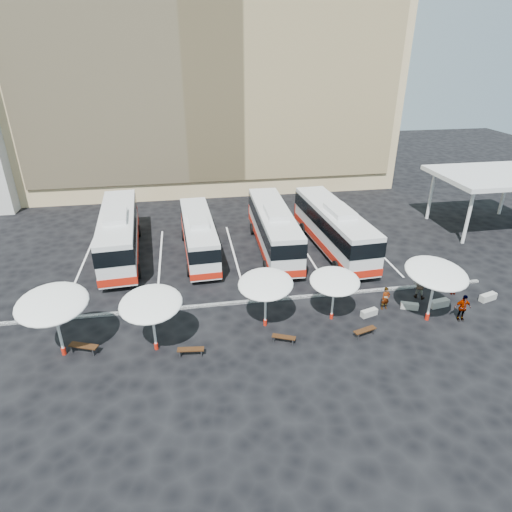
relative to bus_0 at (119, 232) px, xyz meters
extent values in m
plane|color=black|center=(9.08, -9.45, -2.06)|extent=(120.00, 120.00, 0.00)
cube|color=tan|center=(9.08, 22.55, 10.44)|extent=(42.00, 18.00, 25.00)
cube|color=tan|center=(9.08, 13.45, 9.94)|extent=(40.00, 0.30, 20.00)
cube|color=silver|center=(33.08, 0.55, 2.94)|extent=(10.00, 8.00, 0.40)
cylinder|color=silver|center=(29.08, -2.45, 0.34)|extent=(0.30, 0.30, 4.80)
cylinder|color=silver|center=(29.08, 3.55, 0.34)|extent=(0.30, 0.30, 4.80)
cylinder|color=silver|center=(37.08, 3.55, 0.34)|extent=(0.30, 0.30, 4.80)
cube|color=black|center=(9.08, -8.95, -1.98)|extent=(34.00, 0.25, 0.15)
cube|color=white|center=(-2.92, -1.45, -2.05)|extent=(0.15, 12.00, 0.01)
cube|color=white|center=(3.08, -1.45, -2.05)|extent=(0.15, 12.00, 0.01)
cube|color=white|center=(9.08, -1.45, -2.05)|extent=(0.15, 12.00, 0.01)
cube|color=white|center=(15.08, -1.45, -2.05)|extent=(0.15, 12.00, 0.01)
cube|color=white|center=(21.08, -1.45, -2.05)|extent=(0.15, 12.00, 0.01)
cube|color=silver|center=(0.00, -0.01, -0.02)|extent=(3.52, 12.73, 3.14)
cube|color=black|center=(0.00, -0.01, 0.61)|extent=(3.59, 12.79, 1.15)
cube|color=#B81C0D|center=(0.00, -0.01, -1.17)|extent=(3.59, 12.79, 0.58)
cube|color=#B81C0D|center=(-0.45, 6.25, -0.80)|extent=(2.69, 0.40, 1.47)
cube|color=silver|center=(0.08, -1.06, 1.76)|extent=(1.90, 3.26, 0.42)
cylinder|color=black|center=(-1.57, 3.55, -1.54)|extent=(0.44, 1.07, 1.05)
cylinder|color=black|center=(1.04, 3.74, -1.54)|extent=(0.44, 1.07, 1.05)
cylinder|color=black|center=(-1.00, -4.29, -1.54)|extent=(0.44, 1.07, 1.05)
cylinder|color=black|center=(1.61, -4.10, -1.54)|extent=(0.44, 1.07, 1.05)
cube|color=silver|center=(6.30, -0.85, -0.31)|extent=(2.71, 10.88, 2.70)
cube|color=black|center=(6.30, -0.85, 0.23)|extent=(2.76, 10.93, 0.99)
cube|color=#B81C0D|center=(6.30, -0.85, -1.30)|extent=(2.76, 10.93, 0.49)
cube|color=#B81C0D|center=(6.07, 4.54, -0.98)|extent=(2.31, 0.28, 1.26)
cube|color=silver|center=(6.34, -1.75, 1.22)|extent=(1.55, 2.76, 0.36)
cylinder|color=black|center=(5.04, 2.24, -1.61)|extent=(0.35, 0.91, 0.90)
cylinder|color=black|center=(7.29, 2.34, -1.61)|extent=(0.35, 0.91, 0.90)
cylinder|color=black|center=(5.33, -4.49, -1.61)|extent=(0.35, 0.91, 0.90)
cylinder|color=black|center=(7.58, -4.40, -1.61)|extent=(0.35, 0.91, 0.90)
cube|color=silver|center=(12.47, -0.98, -0.08)|extent=(2.84, 12.23, 3.04)
cube|color=black|center=(12.47, -0.98, 0.53)|extent=(2.90, 12.29, 1.12)
cube|color=#B81C0D|center=(12.47, -0.98, -1.20)|extent=(2.90, 12.29, 0.56)
cube|color=#B81C0D|center=(12.62, 5.10, -0.84)|extent=(2.60, 0.27, 1.42)
cube|color=silver|center=(12.44, -2.00, 1.64)|extent=(1.70, 3.08, 0.41)
cylinder|color=black|center=(11.29, 2.60, -1.55)|extent=(0.38, 1.02, 1.01)
cylinder|color=black|center=(13.83, 2.54, -1.55)|extent=(0.38, 1.02, 1.01)
cylinder|color=black|center=(11.10, -5.01, -1.55)|extent=(0.38, 1.02, 1.01)
cylinder|color=black|center=(13.64, -5.07, -1.55)|extent=(0.38, 1.02, 1.01)
cube|color=silver|center=(17.37, -1.74, -0.03)|extent=(3.32, 12.65, 3.13)
cube|color=black|center=(17.37, -1.74, 0.60)|extent=(3.39, 12.71, 1.15)
cube|color=#B81C0D|center=(17.37, -1.74, -1.17)|extent=(3.39, 12.71, 0.57)
cube|color=#B81C0D|center=(17.01, 4.51, -0.81)|extent=(2.68, 0.36, 1.46)
cube|color=silver|center=(17.43, -2.78, 1.75)|extent=(1.85, 3.22, 0.42)
cylinder|color=black|center=(15.86, 1.83, -1.54)|extent=(0.42, 1.06, 1.04)
cylinder|color=black|center=(18.46, 1.98, -1.54)|extent=(0.42, 1.06, 1.04)
cylinder|color=black|center=(16.31, -5.98, -1.54)|extent=(0.42, 1.06, 1.04)
cylinder|color=black|center=(18.91, -5.83, -1.54)|extent=(0.42, 1.06, 1.04)
cylinder|color=silver|center=(-1.80, -12.55, -0.42)|extent=(0.16, 0.16, 3.28)
cylinder|color=#B81C0D|center=(-1.80, -12.55, -1.84)|extent=(0.26, 0.26, 0.44)
ellipsoid|color=white|center=(-1.80, -12.55, 1.28)|extent=(3.99, 4.04, 1.12)
cylinder|color=silver|center=(3.25, -12.93, -0.56)|extent=(0.16, 0.16, 3.00)
cylinder|color=#B81C0D|center=(3.25, -12.93, -1.86)|extent=(0.25, 0.25, 0.40)
ellipsoid|color=white|center=(3.25, -12.93, 0.99)|extent=(3.85, 3.89, 1.03)
cylinder|color=silver|center=(9.77, -11.68, -0.62)|extent=(0.18, 0.18, 2.89)
cylinder|color=#B81C0D|center=(9.77, -11.68, -1.87)|extent=(0.28, 0.28, 0.38)
ellipsoid|color=white|center=(9.77, -11.68, 0.87)|extent=(4.35, 4.37, 0.99)
cylinder|color=silver|center=(14.03, -11.66, -0.72)|extent=(0.16, 0.16, 2.68)
cylinder|color=#B81C0D|center=(14.03, -11.66, -1.88)|extent=(0.25, 0.25, 0.36)
ellipsoid|color=white|center=(14.03, -11.66, 0.66)|extent=(3.81, 3.84, 0.92)
cylinder|color=silver|center=(19.92, -12.78, -0.42)|extent=(0.19, 0.19, 3.28)
cylinder|color=#B81C0D|center=(19.92, -12.78, -1.84)|extent=(0.30, 0.30, 0.44)
ellipsoid|color=white|center=(19.92, -12.78, 1.27)|extent=(4.61, 4.64, 1.12)
cube|color=black|center=(-0.70, -12.58, -1.59)|extent=(1.69, 1.01, 0.07)
cube|color=black|center=(-1.32, -12.34, -1.84)|extent=(0.21, 0.41, 0.44)
cube|color=black|center=(-0.09, -12.82, -1.84)|extent=(0.21, 0.41, 0.44)
cube|color=black|center=(5.18, -13.82, -1.64)|extent=(1.50, 0.55, 0.06)
cube|color=black|center=(4.59, -13.76, -1.86)|extent=(0.10, 0.38, 0.39)
cube|color=black|center=(5.76, -13.89, -1.86)|extent=(0.10, 0.38, 0.39)
cube|color=black|center=(10.52, -13.54, -1.67)|extent=(1.40, 0.87, 0.05)
cube|color=black|center=(10.01, -13.32, -1.88)|extent=(0.19, 0.34, 0.36)
cube|color=black|center=(11.02, -13.75, -1.88)|extent=(0.19, 0.34, 0.36)
cube|color=black|center=(15.38, -13.71, -1.64)|extent=(1.50, 0.79, 0.06)
cube|color=black|center=(14.83, -13.88, -1.87)|extent=(0.16, 0.37, 0.39)
cube|color=black|center=(15.94, -13.54, -1.87)|extent=(0.16, 0.37, 0.39)
cube|color=gray|center=(16.50, -11.75, -1.85)|extent=(1.18, 0.69, 0.42)
cube|color=gray|center=(19.43, -11.42, -1.85)|extent=(1.16, 0.76, 0.42)
cube|color=gray|center=(21.49, -11.51, -1.82)|extent=(1.35, 0.63, 0.49)
cube|color=gray|center=(25.16, -11.33, -1.82)|extent=(1.32, 0.75, 0.47)
imported|color=black|center=(17.81, -11.15, -1.27)|extent=(0.62, 0.45, 1.58)
imported|color=black|center=(20.73, -10.20, -1.12)|extent=(1.16, 1.14, 1.89)
imported|color=black|center=(21.95, -13.14, -1.17)|extent=(1.10, 0.56, 1.79)
imported|color=black|center=(23.31, -10.20, -1.24)|extent=(1.17, 0.85, 1.64)
camera|label=1|loc=(5.60, -33.06, 13.38)|focal=30.00mm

